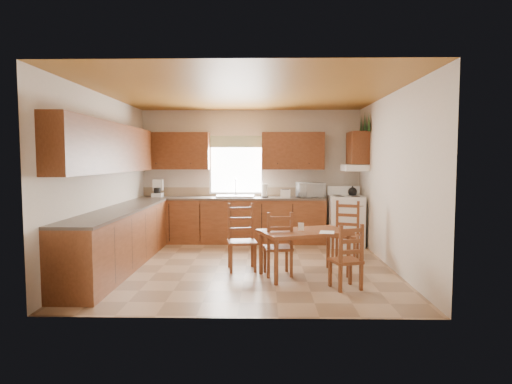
{
  "coord_description": "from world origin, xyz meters",
  "views": [
    {
      "loc": [
        0.29,
        -6.66,
        1.67
      ],
      "look_at": [
        0.15,
        0.3,
        1.15
      ],
      "focal_mm": 30.0,
      "sensor_mm": 36.0,
      "label": 1
    }
  ],
  "objects_px": {
    "chair_near_left": "(346,256)",
    "chair_far_left": "(242,238)",
    "dining_table": "(304,253)",
    "microwave": "(310,190)",
    "chair_near_right": "(278,243)",
    "stove": "(346,221)",
    "chair_far_right": "(346,232)"
  },
  "relations": [
    {
      "from": "chair_far_left",
      "to": "chair_far_right",
      "type": "height_order",
      "value": "chair_far_left"
    },
    {
      "from": "chair_near_right",
      "to": "dining_table",
      "type": "bearing_deg",
      "value": 164.6
    },
    {
      "from": "stove",
      "to": "chair_near_right",
      "type": "height_order",
      "value": "stove"
    },
    {
      "from": "microwave",
      "to": "dining_table",
      "type": "relative_size",
      "value": 0.4
    },
    {
      "from": "chair_near_left",
      "to": "chair_far_left",
      "type": "relative_size",
      "value": 0.85
    },
    {
      "from": "chair_near_left",
      "to": "chair_near_right",
      "type": "distance_m",
      "value": 1.07
    },
    {
      "from": "stove",
      "to": "chair_far_right",
      "type": "bearing_deg",
      "value": -98.51
    },
    {
      "from": "stove",
      "to": "chair_near_left",
      "type": "xyz_separation_m",
      "value": [
        -0.53,
        -2.82,
        -0.05
      ]
    },
    {
      "from": "dining_table",
      "to": "chair_near_left",
      "type": "xyz_separation_m",
      "value": [
        0.48,
        -0.6,
        0.1
      ]
    },
    {
      "from": "stove",
      "to": "dining_table",
      "type": "height_order",
      "value": "stove"
    },
    {
      "from": "stove",
      "to": "microwave",
      "type": "height_order",
      "value": "microwave"
    },
    {
      "from": "dining_table",
      "to": "stove",
      "type": "bearing_deg",
      "value": 44.61
    },
    {
      "from": "stove",
      "to": "chair_far_left",
      "type": "xyz_separation_m",
      "value": [
        -1.93,
        -1.91,
        0.02
      ]
    },
    {
      "from": "chair_near_right",
      "to": "chair_far_right",
      "type": "xyz_separation_m",
      "value": [
        1.15,
        0.9,
        0.03
      ]
    },
    {
      "from": "stove",
      "to": "chair_near_left",
      "type": "bearing_deg",
      "value": -98.37
    },
    {
      "from": "dining_table",
      "to": "chair_near_left",
      "type": "distance_m",
      "value": 0.77
    },
    {
      "from": "chair_near_left",
      "to": "chair_far_left",
      "type": "distance_m",
      "value": 1.67
    },
    {
      "from": "microwave",
      "to": "chair_far_right",
      "type": "xyz_separation_m",
      "value": [
        0.42,
        -1.56,
        -0.58
      ]
    },
    {
      "from": "microwave",
      "to": "chair_near_left",
      "type": "distance_m",
      "value": 3.17
    },
    {
      "from": "microwave",
      "to": "dining_table",
      "type": "bearing_deg",
      "value": -105.87
    },
    {
      "from": "microwave",
      "to": "chair_near_left",
      "type": "xyz_separation_m",
      "value": [
        0.13,
        -3.1,
        -0.64
      ]
    },
    {
      "from": "dining_table",
      "to": "microwave",
      "type": "bearing_deg",
      "value": 61.27
    },
    {
      "from": "chair_far_left",
      "to": "chair_far_right",
      "type": "relative_size",
      "value": 1.02
    },
    {
      "from": "chair_near_right",
      "to": "chair_far_right",
      "type": "distance_m",
      "value": 1.46
    },
    {
      "from": "stove",
      "to": "microwave",
      "type": "xyz_separation_m",
      "value": [
        -0.67,
        0.28,
        0.59
      ]
    },
    {
      "from": "microwave",
      "to": "dining_table",
      "type": "xyz_separation_m",
      "value": [
        -0.35,
        -2.5,
        -0.74
      ]
    },
    {
      "from": "chair_far_left",
      "to": "chair_near_right",
      "type": "bearing_deg",
      "value": -35.79
    },
    {
      "from": "dining_table",
      "to": "chair_near_left",
      "type": "height_order",
      "value": "chair_near_left"
    },
    {
      "from": "microwave",
      "to": "chair_far_left",
      "type": "relative_size",
      "value": 0.5
    },
    {
      "from": "chair_near_left",
      "to": "chair_far_left",
      "type": "height_order",
      "value": "chair_far_left"
    },
    {
      "from": "microwave",
      "to": "chair_near_right",
      "type": "height_order",
      "value": "microwave"
    },
    {
      "from": "stove",
      "to": "microwave",
      "type": "distance_m",
      "value": 0.94
    }
  ]
}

